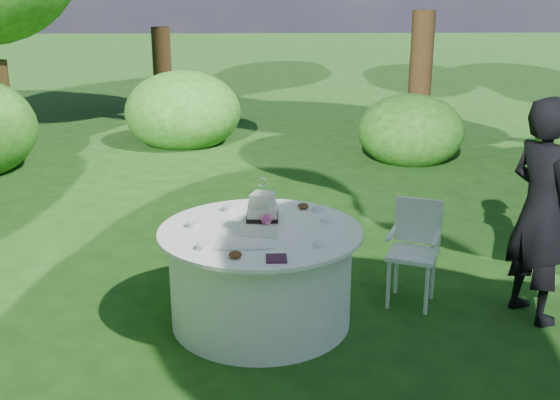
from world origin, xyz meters
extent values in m
plane|color=#173B10|center=(0.00, 0.00, 0.00)|extent=(80.00, 80.00, 0.00)
cube|color=#421C34|center=(0.10, -0.61, 0.78)|extent=(0.14, 0.14, 0.02)
ellipsoid|color=silver|center=(-0.15, -0.40, 0.78)|extent=(0.48, 0.07, 0.01)
imported|color=black|center=(2.17, 0.01, 0.88)|extent=(0.61, 0.75, 1.77)
cylinder|color=white|center=(0.00, 0.00, 0.37)|extent=(1.40, 1.40, 0.74)
cylinder|color=white|center=(0.00, 0.00, 0.76)|extent=(1.56, 1.56, 0.03)
cube|color=white|center=(0.02, -0.04, 0.82)|extent=(0.35, 0.35, 0.10)
cube|color=beige|center=(0.02, -0.04, 0.92)|extent=(0.23, 0.23, 0.10)
cube|color=silver|center=(0.02, -0.04, 1.02)|extent=(0.20, 0.20, 0.10)
cube|color=black|center=(0.02, -0.04, 0.89)|extent=(0.24, 0.24, 0.03)
sphere|color=#BF3880|center=(0.04, -0.18, 0.91)|extent=(0.08, 0.08, 0.08)
cylinder|color=silver|center=(0.02, -0.04, 1.09)|extent=(0.01, 0.01, 0.05)
torus|color=white|center=(0.02, -0.04, 1.16)|extent=(0.07, 0.02, 0.07)
cube|color=white|center=(1.25, 0.25, 0.44)|extent=(0.50, 0.50, 0.04)
cube|color=white|center=(1.32, 0.41, 0.68)|extent=(0.36, 0.19, 0.38)
cylinder|color=silver|center=(1.04, 0.17, 0.21)|extent=(0.03, 0.03, 0.42)
cylinder|color=white|center=(1.33, 0.04, 0.21)|extent=(0.03, 0.03, 0.42)
cylinder|color=white|center=(1.17, 0.45, 0.21)|extent=(0.03, 0.03, 0.42)
cylinder|color=silver|center=(1.45, 0.33, 0.21)|extent=(0.03, 0.03, 0.42)
cube|color=white|center=(1.08, 0.32, 0.60)|extent=(0.17, 0.33, 0.03)
cube|color=white|center=(1.42, 0.17, 0.60)|extent=(0.17, 0.33, 0.03)
cylinder|color=white|center=(-0.26, 0.46, 0.79)|extent=(0.10, 0.10, 0.04)
cylinder|color=white|center=(0.48, 0.40, 0.79)|extent=(0.10, 0.10, 0.04)
cylinder|color=white|center=(0.52, 0.12, 0.79)|extent=(0.10, 0.10, 0.04)
cylinder|color=white|center=(-0.40, -0.39, 0.79)|extent=(0.10, 0.10, 0.04)
cylinder|color=white|center=(0.42, -0.39, 0.79)|extent=(0.10, 0.10, 0.04)
cylinder|color=white|center=(-0.52, 0.07, 0.79)|extent=(0.10, 0.10, 0.04)
ellipsoid|color=#562D16|center=(0.36, 0.48, 0.79)|extent=(0.09, 0.09, 0.05)
ellipsoid|color=#562D16|center=(-0.18, -0.57, 0.79)|extent=(0.09, 0.09, 0.05)
camera|label=1|loc=(-0.04, -4.68, 2.48)|focal=42.00mm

